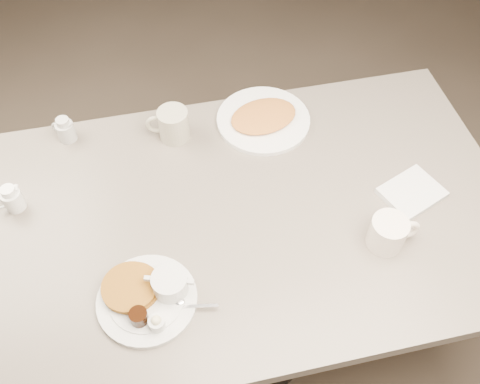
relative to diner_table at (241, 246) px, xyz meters
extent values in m
cube|color=#4C3F33|center=(0.00, 0.00, -0.59)|extent=(7.00, 8.00, 0.02)
cube|color=slate|center=(0.00, 0.00, 0.15)|extent=(1.50, 0.90, 0.04)
cylinder|color=black|center=(0.00, 0.00, -0.21)|extent=(0.14, 0.14, 0.69)
cylinder|color=black|center=(0.00, 0.00, -0.57)|extent=(0.56, 0.56, 0.03)
cylinder|color=silver|center=(-0.28, -0.21, 0.18)|extent=(0.31, 0.31, 0.01)
cylinder|color=silver|center=(-0.28, -0.21, 0.19)|extent=(0.23, 0.23, 0.00)
cylinder|color=#8F5916|center=(-0.31, -0.17, 0.19)|extent=(0.18, 0.18, 0.01)
cylinder|color=#8F5916|center=(-0.32, -0.18, 0.20)|extent=(0.17, 0.17, 0.01)
cylinder|color=silver|center=(-0.22, -0.19, 0.21)|extent=(0.11, 0.11, 0.05)
cube|color=silver|center=(-0.27, -0.18, 0.23)|extent=(0.02, 0.02, 0.01)
cube|color=silver|center=(-0.17, -0.21, 0.23)|extent=(0.02, 0.02, 0.01)
ellipsoid|color=silver|center=(-0.23, -0.19, 0.22)|extent=(0.05, 0.05, 0.03)
ellipsoid|color=silver|center=(-0.21, -0.20, 0.22)|extent=(0.04, 0.04, 0.02)
cylinder|color=black|center=(-0.30, -0.26, 0.20)|extent=(0.05, 0.05, 0.04)
cylinder|color=silver|center=(-0.26, -0.28, 0.20)|extent=(0.05, 0.05, 0.03)
ellipsoid|color=beige|center=(-0.26, -0.28, 0.21)|extent=(0.03, 0.03, 0.02)
cube|color=silver|center=(-0.16, -0.25, 0.19)|extent=(0.10, 0.02, 0.00)
ellipsoid|color=silver|center=(-0.21, -0.23, 0.19)|extent=(0.03, 0.03, 0.01)
cylinder|color=white|center=(0.34, -0.17, 0.21)|extent=(0.10, 0.10, 0.09)
cylinder|color=#2D2622|center=(0.34, -0.17, 0.25)|extent=(0.08, 0.08, 0.01)
torus|color=white|center=(0.40, -0.17, 0.21)|extent=(0.07, 0.02, 0.07)
cube|color=silver|center=(0.48, -0.04, 0.18)|extent=(0.20, 0.18, 0.02)
cylinder|color=#B1AC95|center=(-0.14, 0.32, 0.22)|extent=(0.11, 0.11, 0.10)
torus|color=#B1AC95|center=(-0.19, 0.33, 0.22)|extent=(0.07, 0.03, 0.07)
cylinder|color=white|center=(-0.60, 0.16, 0.20)|extent=(0.06, 0.06, 0.06)
cylinder|color=white|center=(-0.60, 0.16, 0.24)|extent=(0.04, 0.04, 0.02)
cone|color=white|center=(-0.58, 0.16, 0.24)|extent=(0.02, 0.02, 0.02)
torus|color=white|center=(-0.63, 0.15, 0.20)|extent=(0.04, 0.02, 0.04)
cylinder|color=beige|center=(-0.45, 0.39, 0.20)|extent=(0.06, 0.06, 0.06)
cylinder|color=beige|center=(-0.45, 0.39, 0.24)|extent=(0.04, 0.04, 0.02)
cone|color=beige|center=(-0.44, 0.37, 0.24)|extent=(0.03, 0.03, 0.02)
torus|color=beige|center=(-0.48, 0.40, 0.20)|extent=(0.04, 0.03, 0.04)
cylinder|color=white|center=(0.14, 0.33, 0.18)|extent=(0.35, 0.35, 0.01)
ellipsoid|color=#C37731|center=(0.14, 0.33, 0.19)|extent=(0.24, 0.19, 0.02)
camera|label=1|loc=(-0.18, -0.81, 1.36)|focal=40.00mm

